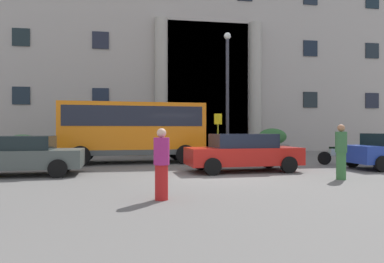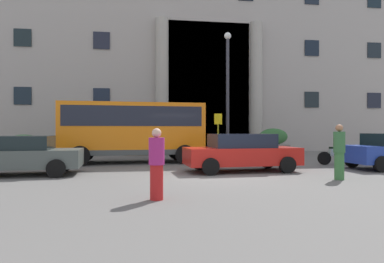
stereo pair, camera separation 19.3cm
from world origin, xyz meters
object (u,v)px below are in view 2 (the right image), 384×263
(hedge_planter_entrance_left, at_px, (24,146))
(hedge_planter_far_east, at_px, (85,145))
(hedge_planter_far_west, at_px, (273,142))
(white_taxi_kerbside, at_px, (16,155))
(hedge_planter_entrance_right, at_px, (137,145))
(pedestrian_woman_with_bag, at_px, (157,164))
(motorcycle_near_kerb, at_px, (338,155))
(lamppost_plaza_centre, at_px, (228,84))
(bus_stop_sign, at_px, (218,131))
(orange_minibus, at_px, (133,128))
(pedestrian_child_trailing, at_px, (339,152))
(parked_hatchback_near, at_px, (241,152))
(hedge_planter_west, at_px, (187,144))

(hedge_planter_entrance_left, height_order, hedge_planter_far_east, hedge_planter_far_east)
(hedge_planter_far_west, bearing_deg, white_taxi_kerbside, -145.08)
(hedge_planter_entrance_right, relative_size, white_taxi_kerbside, 0.31)
(hedge_planter_far_east, relative_size, pedestrian_woman_with_bag, 1.04)
(hedge_planter_entrance_left, xyz_separation_m, hedge_planter_entrance_right, (6.80, -0.22, 0.02))
(hedge_planter_far_east, xyz_separation_m, motorcycle_near_kerb, (12.39, -7.09, -0.24))
(hedge_planter_far_east, distance_m, lamppost_plaza_centre, 9.38)
(bus_stop_sign, xyz_separation_m, motorcycle_near_kerb, (4.73, -4.06, -1.10))
(hedge_planter_entrance_left, xyz_separation_m, lamppost_plaza_centre, (12.04, -2.82, 3.60))
(orange_minibus, height_order, pedestrian_child_trailing, orange_minibus)
(hedge_planter_far_west, height_order, parked_hatchback_near, hedge_planter_far_west)
(bus_stop_sign, relative_size, hedge_planter_entrance_left, 1.18)
(hedge_planter_far_east, relative_size, motorcycle_near_kerb, 0.85)
(orange_minibus, distance_m, parked_hatchback_near, 6.08)
(hedge_planter_far_east, height_order, hedge_planter_far_west, hedge_planter_far_west)
(hedge_planter_west, bearing_deg, white_taxi_kerbside, -128.25)
(hedge_planter_far_east, bearing_deg, orange_minibus, -57.10)
(hedge_planter_far_east, bearing_deg, hedge_planter_entrance_right, 3.93)
(hedge_planter_west, bearing_deg, hedge_planter_far_east, -177.87)
(hedge_planter_west, xyz_separation_m, hedge_planter_entrance_right, (-3.18, -0.02, -0.05))
(hedge_planter_far_east, bearing_deg, bus_stop_sign, -21.61)
(hedge_planter_far_east, height_order, pedestrian_woman_with_bag, pedestrian_woman_with_bag)
(hedge_planter_entrance_right, bearing_deg, hedge_planter_west, 0.37)
(hedge_planter_entrance_left, height_order, motorcycle_near_kerb, hedge_planter_entrance_left)
(pedestrian_child_trailing, xyz_separation_m, lamppost_plaza_centre, (-1.37, 9.15, 3.34))
(bus_stop_sign, relative_size, hedge_planter_west, 1.56)
(parked_hatchback_near, relative_size, white_taxi_kerbside, 0.97)
(hedge_planter_entrance_right, height_order, lamppost_plaza_centre, lamppost_plaza_centre)
(parked_hatchback_near, height_order, motorcycle_near_kerb, parked_hatchback_near)
(pedestrian_woman_with_bag, bearing_deg, hedge_planter_entrance_right, -76.98)
(pedestrian_child_trailing, bearing_deg, motorcycle_near_kerb, -13.70)
(hedge_planter_entrance_right, distance_m, pedestrian_child_trailing, 13.48)
(hedge_planter_far_west, bearing_deg, lamppost_plaza_centre, -145.77)
(orange_minibus, height_order, motorcycle_near_kerb, orange_minibus)
(orange_minibus, distance_m, pedestrian_woman_with_bag, 9.28)
(pedestrian_woman_with_bag, bearing_deg, bus_stop_sign, -99.26)
(hedge_planter_west, bearing_deg, orange_minibus, -123.58)
(bus_stop_sign, height_order, hedge_planter_far_east, bus_stop_sign)
(orange_minibus, xyz_separation_m, hedge_planter_far_east, (-3.03, 4.69, -1.01))
(hedge_planter_far_east, distance_m, pedestrian_child_trailing, 15.09)
(bus_stop_sign, height_order, hedge_planter_entrance_left, bus_stop_sign)
(white_taxi_kerbside, xyz_separation_m, motorcycle_near_kerb, (13.31, 1.84, -0.26))
(hedge_planter_entrance_right, bearing_deg, parked_hatchback_near, -65.73)
(pedestrian_woman_with_bag, xyz_separation_m, lamppost_plaza_centre, (4.54, 11.51, 3.42))
(orange_minibus, distance_m, pedestrian_child_trailing, 9.61)
(parked_hatchback_near, bearing_deg, hedge_planter_far_west, 57.99)
(hedge_planter_west, relative_size, motorcycle_near_kerb, 0.81)
(hedge_planter_entrance_left, xyz_separation_m, hedge_planter_west, (9.99, -0.20, 0.07))
(orange_minibus, height_order, bus_stop_sign, orange_minibus)
(hedge_planter_west, distance_m, pedestrian_woman_with_bag, 14.34)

